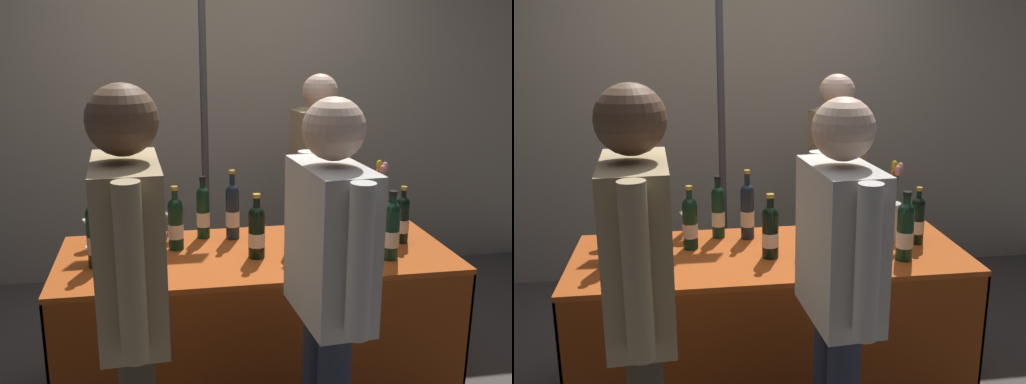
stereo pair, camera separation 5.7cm
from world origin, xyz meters
The scene contains 19 objects.
back_partition centered at (0.00, 1.69, 1.24)m, with size 5.58×0.12×2.48m, color #B2A893.
tasting_table centered at (0.00, 0.00, 0.54)m, with size 1.88×0.76×0.77m.
featured_wine_bottle centered at (0.20, 0.02, 0.92)m, with size 0.08×0.08×0.36m.
display_bottle_0 centered at (-0.01, -0.07, 0.90)m, with size 0.08×0.08×0.31m.
display_bottle_1 centered at (0.60, -0.19, 0.91)m, with size 0.08×0.08×0.33m.
display_bottle_2 centered at (0.37, -0.09, 0.90)m, with size 0.08×0.08×0.32m.
display_bottle_3 centered at (-0.23, 0.25, 0.91)m, with size 0.07×0.07×0.32m.
display_bottle_4 centered at (0.75, 0.02, 0.89)m, with size 0.07×0.07×0.29m.
display_bottle_5 centered at (-0.09, 0.22, 0.92)m, with size 0.07×0.07×0.36m.
display_bottle_6 centered at (-0.74, -0.06, 0.92)m, with size 0.08×0.08×0.34m.
display_bottle_7 centered at (-0.38, 0.11, 0.90)m, with size 0.07×0.07×0.32m.
display_bottle_8 centered at (0.30, -0.21, 0.90)m, with size 0.08×0.08×0.32m.
wine_glass_near_vendor centered at (-0.79, 0.21, 0.87)m, with size 0.07×0.07×0.14m.
wine_glass_mid centered at (-0.39, 0.26, 0.87)m, with size 0.07×0.07×0.14m.
flower_vase centered at (0.64, 0.11, 0.89)m, with size 0.11×0.10×0.41m.
vendor_presenter centered at (0.52, 0.78, 0.93)m, with size 0.27×0.58×1.56m.
taster_foreground_right centered at (0.14, -0.74, 0.95)m, with size 0.24×0.59×1.59m.
taster_foreground_left centered at (-0.55, -0.81, 0.99)m, with size 0.24×0.61×1.65m.
booth_signpost centered at (-0.16, 0.93, 1.41)m, with size 0.62×0.04×2.29m.
Camera 1 is at (-0.44, -2.65, 1.79)m, focal length 41.49 mm.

